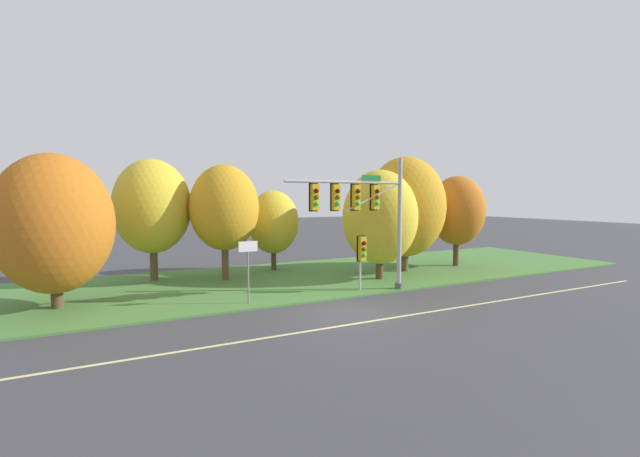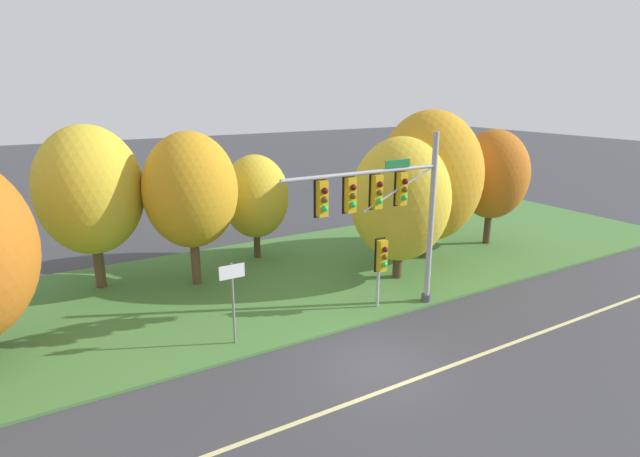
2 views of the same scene
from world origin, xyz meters
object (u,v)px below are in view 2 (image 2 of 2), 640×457
object	(u,v)px
tree_behind_signpost	(191,191)
tree_tall_centre	(400,200)
pedestrian_signal_near_kerb	(381,259)
tree_furthest_back	(492,174)
tree_right_far	(430,177)
tree_mid_verge	(255,197)
route_sign_post	(233,291)
traffic_signal_mast	(387,203)
tree_left_of_mast	(90,191)

from	to	relation	value
tree_behind_signpost	tree_tall_centre	distance (m)	9.07
pedestrian_signal_near_kerb	tree_furthest_back	distance (m)	11.25
pedestrian_signal_near_kerb	tree_right_far	xyz separation A→B (m)	(5.76, 3.80, 2.14)
tree_mid_verge	tree_furthest_back	world-z (taller)	tree_furthest_back
route_sign_post	tree_tall_centre	bearing A→B (deg)	13.48
traffic_signal_mast	route_sign_post	size ratio (longest dim) A/B	2.37
tree_behind_signpost	tree_mid_verge	size ratio (longest dim) A/B	1.27
route_sign_post	tree_left_of_mast	xyz separation A→B (m)	(-3.21, 7.70, 2.37)
route_sign_post	tree_furthest_back	world-z (taller)	tree_furthest_back
tree_tall_centre	tree_right_far	size ratio (longest dim) A/B	0.86
pedestrian_signal_near_kerb	route_sign_post	xyz separation A→B (m)	(-5.94, 0.23, -0.13)
tree_behind_signpost	tree_tall_centre	xyz separation A→B (m)	(8.15, -3.93, -0.55)
tree_right_far	pedestrian_signal_near_kerb	bearing A→B (deg)	-146.55
route_sign_post	tree_tall_centre	distance (m)	9.09
pedestrian_signal_near_kerb	tree_tall_centre	world-z (taller)	tree_tall_centre
tree_left_of_mast	tree_tall_centre	bearing A→B (deg)	-25.30
tree_tall_centre	tree_right_far	bearing A→B (deg)	26.20
traffic_signal_mast	tree_furthest_back	size ratio (longest dim) A/B	1.08
tree_left_of_mast	tree_mid_verge	size ratio (longest dim) A/B	1.33
tree_behind_signpost	traffic_signal_mast	bearing A→B (deg)	-51.59
route_sign_post	tree_right_far	bearing A→B (deg)	16.96
tree_behind_signpost	tree_mid_verge	bearing A→B (deg)	27.22
traffic_signal_mast	tree_left_of_mast	size ratio (longest dim) A/B	0.98
tree_left_of_mast	tree_tall_centre	distance (m)	13.16
tree_behind_signpost	tree_furthest_back	bearing A→B (deg)	-8.37
route_sign_post	tree_left_of_mast	bearing A→B (deg)	112.65
tree_mid_verge	tree_tall_centre	size ratio (longest dim) A/B	0.82
tree_tall_centre	tree_right_far	distance (m)	3.42
traffic_signal_mast	tree_right_far	xyz separation A→B (m)	(5.90, 4.21, -0.16)
tree_mid_verge	tree_tall_centre	distance (m)	7.35
route_sign_post	tree_right_far	world-z (taller)	tree_right_far
tree_behind_signpost	tree_right_far	size ratio (longest dim) A/B	0.90
tree_right_far	tree_tall_centre	bearing A→B (deg)	-153.80
traffic_signal_mast	tree_behind_signpost	world-z (taller)	traffic_signal_mast
traffic_signal_mast	tree_furthest_back	bearing A→B (deg)	22.34
pedestrian_signal_near_kerb	tree_behind_signpost	distance (m)	8.55
tree_left_of_mast	tree_behind_signpost	xyz separation A→B (m)	(3.73, -1.68, -0.09)
route_sign_post	tree_tall_centre	xyz separation A→B (m)	(8.67, 2.08, 1.74)
pedestrian_signal_near_kerb	tree_right_far	size ratio (longest dim) A/B	0.38
tree_mid_verge	tree_behind_signpost	bearing A→B (deg)	-152.78
tree_behind_signpost	tree_tall_centre	size ratio (longest dim) A/B	1.04
pedestrian_signal_near_kerb	tree_furthest_back	size ratio (longest dim) A/B	0.45
tree_behind_signpost	pedestrian_signal_near_kerb	bearing A→B (deg)	-49.03
tree_behind_signpost	tree_right_far	distance (m)	11.44
tree_right_far	tree_furthest_back	bearing A→B (deg)	1.45
tree_furthest_back	pedestrian_signal_near_kerb	bearing A→B (deg)	-159.32
pedestrian_signal_near_kerb	tree_furthest_back	xyz separation A→B (m)	(10.39, 3.92, 1.84)
pedestrian_signal_near_kerb	tree_mid_verge	size ratio (longest dim) A/B	0.54
traffic_signal_mast	pedestrian_signal_near_kerb	distance (m)	2.34
pedestrian_signal_near_kerb	traffic_signal_mast	bearing A→B (deg)	-109.81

